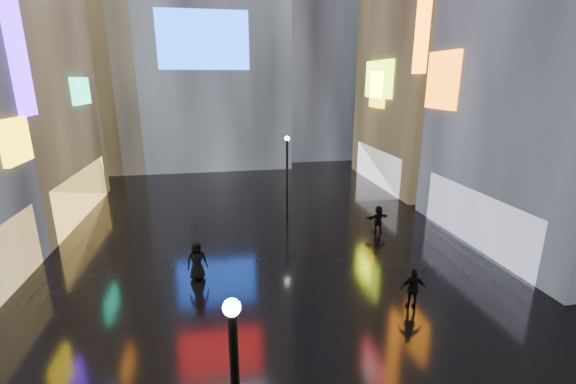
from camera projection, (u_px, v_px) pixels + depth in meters
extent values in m
plane|color=black|center=(262.00, 238.00, 21.83)|extent=(140.00, 140.00, 0.00)
cube|color=#ECB50B|center=(15.00, 141.00, 16.65)|extent=(0.25, 2.24, 1.94)
cube|color=#4A12EC|center=(12.00, 23.00, 16.86)|extent=(0.25, 1.40, 8.00)
cube|color=#FFC659|center=(82.00, 193.00, 25.14)|extent=(0.20, 10.00, 3.00)
cube|color=#17D499|center=(81.00, 91.00, 25.10)|extent=(0.25, 3.00, 1.71)
cube|color=white|center=(475.00, 218.00, 20.52)|extent=(0.20, 9.00, 3.00)
cube|color=orange|center=(442.00, 80.00, 22.39)|extent=(0.25, 2.99, 3.26)
cube|color=black|center=(447.00, 8.00, 30.15)|extent=(10.00, 12.00, 28.00)
cube|color=white|center=(377.00, 167.00, 32.79)|extent=(0.20, 9.00, 3.00)
cube|color=#B2EC17|center=(379.00, 79.00, 31.05)|extent=(0.25, 4.92, 2.91)
cube|color=#ECB50B|center=(377.00, 90.00, 31.39)|extent=(0.25, 2.63, 2.87)
cube|color=#194CFF|center=(203.00, 40.00, 33.90)|extent=(8.00, 0.20, 5.00)
cube|color=black|center=(312.00, 2.00, 43.19)|extent=(12.00, 12.00, 34.00)
cube|color=black|center=(86.00, 32.00, 36.51)|extent=(10.00, 10.00, 26.00)
sphere|color=white|center=(232.00, 307.00, 6.26)|extent=(0.30, 0.30, 0.30)
cylinder|color=black|center=(287.00, 177.00, 25.05)|extent=(0.16, 0.16, 5.00)
sphere|color=white|center=(287.00, 138.00, 24.34)|extent=(0.30, 0.30, 0.30)
imported|color=black|center=(413.00, 289.00, 14.91)|extent=(1.03, 0.60, 1.66)
imported|color=black|center=(197.00, 261.00, 17.02)|extent=(1.01, 0.78, 1.83)
imported|color=black|center=(378.00, 219.00, 22.48)|extent=(1.54, 0.72, 1.59)
imported|color=black|center=(195.00, 233.00, 16.64)|extent=(1.30, 1.30, 0.85)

